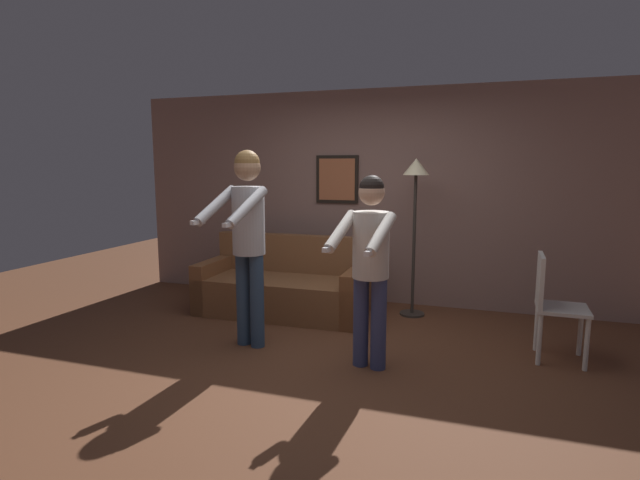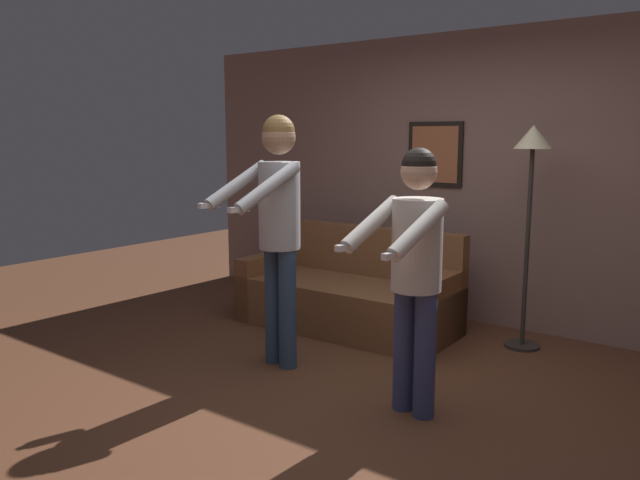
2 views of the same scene
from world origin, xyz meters
The scene contains 6 objects.
ground_plane centered at (0.00, 0.00, 0.00)m, with size 12.00×12.00×0.00m, color brown.
back_wall_assembly centered at (0.00, 2.13, 1.30)m, with size 6.40×0.09×2.60m.
couch centered at (-0.89, 1.28, 0.28)m, with size 1.92×0.89×0.87m.
torchiere_lamp centered at (0.54, 1.66, 1.42)m, with size 0.29×0.29×1.77m.
person_standing_left centered at (-0.78, 0.18, 1.13)m, with size 0.51×0.74×1.83m.
person_standing_right centered at (0.41, 0.04, 0.97)m, with size 0.50×0.68×1.62m.
Camera 2 is at (2.11, -3.19, 1.68)m, focal length 35.00 mm.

